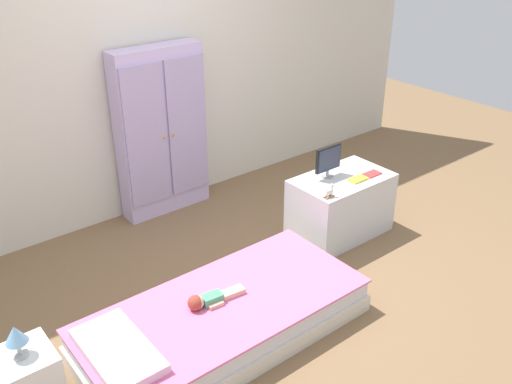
# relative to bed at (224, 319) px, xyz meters

# --- Properties ---
(ground_plane) EXTENTS (10.00, 10.00, 0.02)m
(ground_plane) POSITION_rel_bed_xyz_m (0.51, 0.28, -0.13)
(ground_plane) COLOR brown
(back_wall) EXTENTS (6.40, 0.05, 2.70)m
(back_wall) POSITION_rel_bed_xyz_m (0.51, 1.86, 1.23)
(back_wall) COLOR silver
(back_wall) RESTS_ON ground_plane
(bed) EXTENTS (1.83, 0.84, 0.25)m
(bed) POSITION_rel_bed_xyz_m (0.00, 0.00, 0.00)
(bed) COLOR silver
(bed) RESTS_ON ground_plane
(pillow) EXTENTS (0.32, 0.60, 0.06)m
(pillow) POSITION_rel_bed_xyz_m (-0.72, 0.00, 0.16)
(pillow) COLOR silver
(pillow) RESTS_ON bed
(doll) EXTENTS (0.39, 0.14, 0.10)m
(doll) POSITION_rel_bed_xyz_m (-0.09, 0.06, 0.16)
(doll) COLOR #4CA375
(doll) RESTS_ON bed
(nightstand) EXTENTS (0.31, 0.31, 0.41)m
(nightstand) POSITION_rel_bed_xyz_m (-1.17, 0.14, 0.08)
(nightstand) COLOR white
(nightstand) RESTS_ON ground_plane
(table_lamp) EXTENTS (0.12, 0.12, 0.19)m
(table_lamp) POSITION_rel_bed_xyz_m (-1.17, 0.14, 0.42)
(table_lamp) COLOR #B7B2AD
(table_lamp) RESTS_ON nightstand
(wardrobe) EXTENTS (0.79, 0.25, 1.46)m
(wardrobe) POSITION_rel_bed_xyz_m (0.58, 1.70, 0.61)
(wardrobe) COLOR silver
(wardrobe) RESTS_ON ground_plane
(tv_stand) EXTENTS (0.81, 0.49, 0.52)m
(tv_stand) POSITION_rel_bed_xyz_m (1.48, 0.42, 0.14)
(tv_stand) COLOR silver
(tv_stand) RESTS_ON ground_plane
(tv_monitor) EXTENTS (0.25, 0.10, 0.26)m
(tv_monitor) POSITION_rel_bed_xyz_m (1.39, 0.50, 0.54)
(tv_monitor) COLOR #99999E
(tv_monitor) RESTS_ON tv_stand
(rocking_horse_toy) EXTENTS (0.09, 0.04, 0.11)m
(rocking_horse_toy) POSITION_rel_bed_xyz_m (1.16, 0.25, 0.44)
(rocking_horse_toy) COLOR #8E6642
(rocking_horse_toy) RESTS_ON tv_stand
(book_yellow) EXTENTS (0.15, 0.09, 0.02)m
(book_yellow) POSITION_rel_bed_xyz_m (1.54, 0.31, 0.40)
(book_yellow) COLOR gold
(book_yellow) RESTS_ON tv_stand
(book_red) EXTENTS (0.15, 0.09, 0.01)m
(book_red) POSITION_rel_bed_xyz_m (1.71, 0.31, 0.40)
(book_red) COLOR #CC3838
(book_red) RESTS_ON tv_stand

